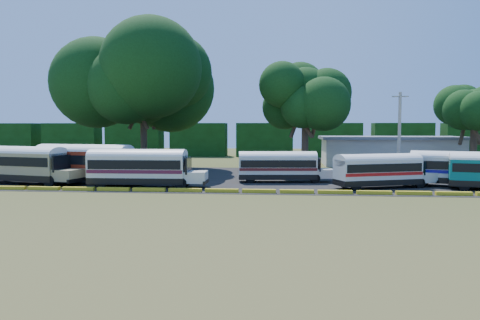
# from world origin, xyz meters

# --- Properties ---
(ground) EXTENTS (160.00, 160.00, 0.00)m
(ground) POSITION_xyz_m (0.00, 0.00, 0.00)
(ground) COLOR #374918
(ground) RESTS_ON ground
(asphalt_strip) EXTENTS (64.00, 24.00, 0.02)m
(asphalt_strip) POSITION_xyz_m (1.00, 12.00, 0.01)
(asphalt_strip) COLOR black
(asphalt_strip) RESTS_ON ground
(curb) EXTENTS (53.70, 0.45, 0.30)m
(curb) POSITION_xyz_m (-0.00, 1.00, 0.15)
(curb) COLOR gold
(curb) RESTS_ON ground
(terminal_building) EXTENTS (19.00, 9.00, 4.00)m
(terminal_building) POSITION_xyz_m (18.00, 30.00, 2.03)
(terminal_building) COLOR beige
(terminal_building) RESTS_ON ground
(treeline_backdrop) EXTENTS (130.00, 4.00, 6.00)m
(treeline_backdrop) POSITION_xyz_m (0.00, 48.00, 3.00)
(treeline_backdrop) COLOR black
(treeline_backdrop) RESTS_ON ground
(bus_beige) EXTENTS (10.98, 5.06, 3.50)m
(bus_beige) POSITION_xyz_m (-20.51, 4.91, 2.01)
(bus_beige) COLOR black
(bus_beige) RESTS_ON ground
(bus_red) EXTENTS (11.44, 4.57, 3.66)m
(bus_red) POSITION_xyz_m (-14.94, 6.07, 2.10)
(bus_red) COLOR black
(bus_red) RESTS_ON ground
(bus_cream_west) EXTENTS (10.30, 2.79, 3.37)m
(bus_cream_west) POSITION_xyz_m (-8.95, 3.44, 1.90)
(bus_cream_west) COLOR black
(bus_cream_west) RESTS_ON ground
(bus_cream_east) EXTENTS (9.19, 3.09, 2.97)m
(bus_cream_east) POSITION_xyz_m (3.04, 8.58, 1.68)
(bus_cream_east) COLOR black
(bus_cream_east) RESTS_ON ground
(bus_white_red) EXTENTS (9.28, 5.35, 2.99)m
(bus_white_red) POSITION_xyz_m (11.69, 4.89, 1.69)
(bus_white_red) COLOR black
(bus_white_red) RESTS_ON ground
(bus_white_blue) EXTENTS (9.81, 5.33, 3.15)m
(bus_white_blue) POSITION_xyz_m (18.87, 6.37, 1.78)
(bus_white_blue) COLOR black
(bus_white_blue) RESTS_ON ground
(tree_west) EXTENTS (14.99, 14.99, 16.70)m
(tree_west) POSITION_xyz_m (-13.66, 19.86, 11.18)
(tree_west) COLOR #3E2E1F
(tree_west) RESTS_ON ground
(tree_center) EXTENTS (7.99, 7.99, 12.11)m
(tree_center) POSITION_xyz_m (5.87, 18.41, 9.10)
(tree_center) COLOR #3E2E1F
(tree_center) RESTS_ON ground
(tree_east) EXTENTS (6.73, 6.73, 9.77)m
(tree_east) POSITION_xyz_m (25.91, 21.85, 7.21)
(tree_east) COLOR #3E2E1F
(tree_east) RESTS_ON ground
(utility_pole) EXTENTS (1.60, 0.30, 8.68)m
(utility_pole) POSITION_xyz_m (14.74, 11.15, 4.45)
(utility_pole) COLOR gray
(utility_pole) RESTS_ON ground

